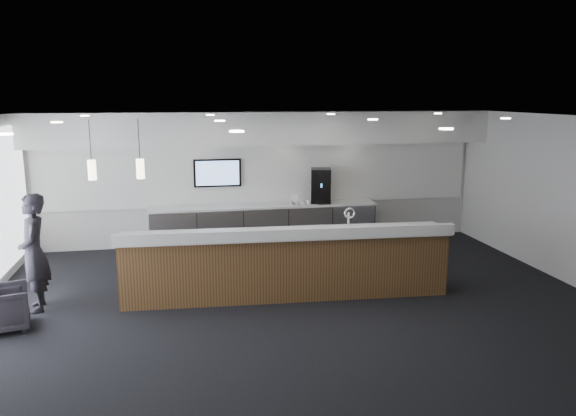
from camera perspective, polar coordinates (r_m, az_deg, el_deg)
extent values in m
plane|color=black|center=(9.32, 0.98, -9.65)|extent=(10.00, 10.00, 0.00)
cube|color=black|center=(8.70, 1.05, 9.12)|extent=(10.00, 8.00, 0.02)
cube|color=silver|center=(12.77, -2.71, 3.09)|extent=(10.00, 0.02, 3.00)
cube|color=white|center=(12.21, -2.45, 8.13)|extent=(10.00, 0.90, 0.70)
cube|color=white|center=(12.73, -2.69, 3.51)|extent=(9.80, 0.06, 1.40)
cube|color=#92949A|center=(12.62, -2.43, -1.87)|extent=(5.00, 0.60, 0.90)
cube|color=silver|center=(12.52, -2.44, 0.25)|extent=(5.06, 0.66, 0.05)
cylinder|color=silver|center=(12.17, -11.56, -2.38)|extent=(0.60, 0.02, 0.02)
cylinder|color=silver|center=(12.19, -6.86, -2.20)|extent=(0.60, 0.02, 0.02)
cylinder|color=silver|center=(12.30, -2.21, -2.00)|extent=(0.60, 0.02, 0.02)
cylinder|color=silver|center=(12.48, 2.34, -1.80)|extent=(0.60, 0.02, 0.02)
cylinder|color=silver|center=(12.75, 6.72, -1.59)|extent=(0.60, 0.02, 0.02)
cube|color=black|center=(12.56, -7.18, 3.56)|extent=(1.05, 0.07, 0.62)
cube|color=blue|center=(12.52, -7.17, 3.54)|extent=(0.95, 0.01, 0.54)
cylinder|color=#F6EABF|center=(9.39, -14.54, 4.33)|extent=(0.12, 0.12, 0.30)
cylinder|color=#F6EABF|center=(9.46, -18.79, 4.14)|extent=(0.12, 0.12, 0.30)
cube|color=#482A18|center=(9.50, -0.19, -5.87)|extent=(5.44, 1.03, 1.05)
cube|color=silver|center=(9.35, -0.20, -2.62)|extent=(5.52, 1.12, 0.06)
cube|color=silver|center=(8.93, 0.17, -2.71)|extent=(5.48, 0.40, 0.18)
cylinder|color=silver|center=(9.61, 6.16, -1.26)|extent=(0.04, 0.04, 0.28)
torus|color=silver|center=(9.52, 6.28, -0.52)|extent=(0.19, 0.04, 0.19)
cube|color=black|center=(12.71, 3.35, 2.29)|extent=(0.54, 0.58, 0.77)
cube|color=silver|center=(12.52, 3.63, 0.41)|extent=(0.28, 0.12, 0.02)
cube|color=white|center=(12.54, 0.72, 0.90)|extent=(0.16, 0.07, 0.22)
cube|color=white|center=(12.63, 2.61, 1.04)|extent=(0.19, 0.04, 0.25)
imported|color=black|center=(9.19, -26.99, -9.10)|extent=(0.86, 0.85, 0.65)
imported|color=black|center=(9.64, -24.41, -4.17)|extent=(0.58, 0.76, 1.86)
imported|color=white|center=(12.62, 3.38, 0.68)|extent=(0.11, 0.11, 0.10)
imported|color=white|center=(12.59, 2.76, 0.66)|extent=(0.15, 0.15, 0.10)
imported|color=white|center=(12.56, 2.14, 0.64)|extent=(0.13, 0.13, 0.10)
imported|color=white|center=(12.53, 1.52, 0.61)|extent=(0.14, 0.14, 0.10)
imported|color=white|center=(12.50, 0.89, 0.59)|extent=(0.15, 0.15, 0.10)
imported|color=white|center=(12.47, 0.26, 0.57)|extent=(0.12, 0.12, 0.10)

